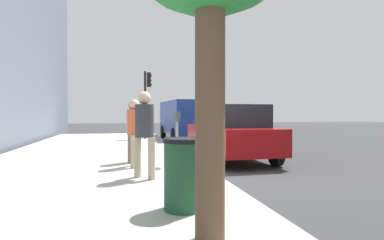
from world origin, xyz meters
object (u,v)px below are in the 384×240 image
Objects in this scene: pedestrian_at_meter at (134,127)px; trash_bin at (184,174)px; parked_sedan_near at (231,132)px; pedestrian_bystander at (144,127)px; parking_officer at (133,126)px; parking_meter at (177,127)px; traffic_signal at (147,93)px; parked_van_far at (185,118)px.

pedestrian_at_meter is 3.75m from trash_bin.
parked_sedan_near is at bearing 34.81° from pedestrian_at_meter.
pedestrian_bystander is 4.19m from parked_sedan_near.
parking_officer is at bearing 103.71° from parked_sedan_near.
pedestrian_bystander is (-1.41, 0.94, 0.06)m from parking_meter.
parked_sedan_near is 7.67m from traffic_signal.
parked_van_far is at bearing 80.23° from pedestrian_at_meter.
parked_van_far reaches higher than pedestrian_bystander.
parked_van_far is 12.98m from trash_bin.
parking_meter is 0.27× the size of parked_van_far.
parking_meter is at bearing 13.32° from pedestrian_bystander.
parked_van_far is at bearing 0.00° from parked_sedan_near.
parked_sedan_near is 0.84× the size of parked_van_far.
pedestrian_at_meter reaches higher than parking_meter.
traffic_signal reaches higher than parked_van_far.
parked_sedan_near is 4.38× the size of trash_bin.
parking_meter is at bearing 167.45° from parked_van_far.
pedestrian_bystander is at bearing 10.21° from trash_bin.
parking_officer is 8.88m from parked_van_far.
parked_van_far reaches higher than trash_bin.
parking_officer is (0.78, 1.10, -0.02)m from parking_meter.
traffic_signal reaches higher than pedestrian_at_meter.
trash_bin is (-2.22, -0.40, -0.57)m from pedestrian_bystander.
parking_meter is at bearing -179.31° from traffic_signal.
trash_bin is (-3.67, -0.55, -0.49)m from pedestrian_at_meter.
pedestrian_at_meter is at bearing 173.53° from traffic_signal.
parked_sedan_near is 7.56m from parked_van_far.
traffic_signal reaches higher than parking_officer.
parking_officer is 0.47× the size of traffic_signal.
parking_meter is at bearing -10.50° from parking_officer.
pedestrian_bystander is at bearing -74.88° from pedestrian_at_meter.
parking_meter is 0.39× the size of traffic_signal.
pedestrian_at_meter is 0.39× the size of parked_sedan_near.
parked_van_far reaches higher than parking_officer.
parked_van_far is (9.04, -3.11, 0.10)m from pedestrian_at_meter.
parked_van_far is at bearing 94.12° from parking_officer.
traffic_signal is at bearing 107.57° from parking_officer.
traffic_signal is (-0.38, 2.13, 1.32)m from parked_van_far.
parking_officer is at bearing 100.16° from pedestrian_at_meter.
parking_meter is at bearing -8.43° from trash_bin.
parked_van_far is 5.21× the size of trash_bin.
parked_sedan_near is at bearing 38.41° from parking_officer.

